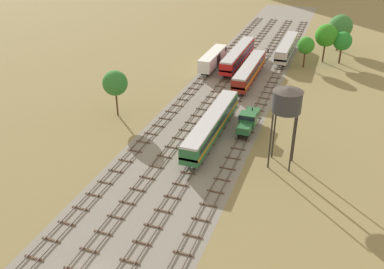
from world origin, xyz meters
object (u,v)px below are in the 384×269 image
at_px(passenger_coach_centre_left_nearest, 212,124).
at_px(passenger_coach_left_far, 238,55).
at_px(shunter_loco_centre_near, 248,120).
at_px(water_tower, 287,101).
at_px(signal_post_near, 226,54).
at_px(diesel_railcar_centre_farther, 287,47).
at_px(signal_post_nearest, 268,57).
at_px(freight_boxcar_far_left_midfar, 213,58).
at_px(diesel_railcar_centre_left_mid, 250,70).

distance_m(passenger_coach_centre_left_nearest, passenger_coach_left_far, 36.86).
bearing_deg(shunter_loco_centre_near, water_tower, -51.70).
relative_size(shunter_loco_centre_near, signal_post_near, 1.77).
bearing_deg(diesel_railcar_centre_farther, passenger_coach_centre_left_nearest, -96.03).
xyz_separation_m(water_tower, signal_post_nearest, (-9.34, 38.10, -6.52)).
xyz_separation_m(passenger_coach_left_far, water_tower, (16.74, -40.67, 7.43)).
bearing_deg(freight_boxcar_far_left_midfar, passenger_coach_left_far, 40.55).
bearing_deg(passenger_coach_left_far, signal_post_near, -141.91).
bearing_deg(diesel_railcar_centre_farther, water_tower, -82.31).
xyz_separation_m(shunter_loco_centre_near, passenger_coach_left_far, (-9.87, 31.97, 0.60)).
height_order(shunter_loco_centre_near, diesel_railcar_centre_farther, diesel_railcar_centre_farther).
xyz_separation_m(freight_boxcar_far_left_midfar, signal_post_nearest, (12.33, 1.65, 1.07)).
xyz_separation_m(shunter_loco_centre_near, freight_boxcar_far_left_midfar, (-14.79, 27.75, 0.44)).
bearing_deg(freight_boxcar_far_left_midfar, shunter_loco_centre_near, -61.94).
relative_size(freight_boxcar_far_left_midfar, signal_post_nearest, 2.52).
xyz_separation_m(passenger_coach_centre_left_nearest, shunter_loco_centre_near, (4.93, 4.56, -0.60)).
xyz_separation_m(passenger_coach_centre_left_nearest, water_tower, (11.80, -4.14, 7.43)).
height_order(diesel_railcar_centre_left_mid, signal_post_nearest, signal_post_nearest).
bearing_deg(diesel_railcar_centre_farther, passenger_coach_left_far, -134.08).
relative_size(passenger_coach_left_far, water_tower, 1.84).
bearing_deg(signal_post_nearest, freight_boxcar_far_left_midfar, -172.40).
bearing_deg(shunter_loco_centre_near, signal_post_nearest, 94.80).
height_order(passenger_coach_centre_left_nearest, freight_boxcar_far_left_midfar, passenger_coach_centre_left_nearest).
bearing_deg(signal_post_nearest, water_tower, -76.23).
xyz_separation_m(passenger_coach_centre_left_nearest, diesel_railcar_centre_left_mid, (0.00, 26.99, -0.02)).
bearing_deg(water_tower, passenger_coach_centre_left_nearest, 160.68).
bearing_deg(freight_boxcar_far_left_midfar, signal_post_nearest, 7.60).
bearing_deg(diesel_railcar_centre_left_mid, water_tower, -69.24).
distance_m(diesel_railcar_centre_left_mid, signal_post_near, 10.62).
bearing_deg(signal_post_near, diesel_railcar_centre_farther, 44.50).
xyz_separation_m(diesel_railcar_centre_farther, signal_post_near, (-12.33, -12.12, 0.47)).
distance_m(water_tower, signal_post_near, 43.79).
distance_m(diesel_railcar_centre_left_mid, freight_boxcar_far_left_midfar, 11.21).
distance_m(passenger_coach_centre_left_nearest, diesel_railcar_centre_left_mid, 26.99).
height_order(shunter_loco_centre_near, passenger_coach_left_far, passenger_coach_left_far).
height_order(passenger_coach_centre_left_nearest, diesel_railcar_centre_farther, same).
relative_size(passenger_coach_left_far, signal_post_nearest, 3.96).
bearing_deg(signal_post_nearest, diesel_railcar_centre_left_mid, -109.49).
relative_size(shunter_loco_centre_near, water_tower, 0.71).
relative_size(diesel_railcar_centre_farther, water_tower, 1.71).
relative_size(shunter_loco_centre_near, signal_post_nearest, 1.52).
bearing_deg(passenger_coach_left_far, shunter_loco_centre_near, -72.85).
height_order(passenger_coach_left_far, signal_post_nearest, signal_post_nearest).
distance_m(freight_boxcar_far_left_midfar, diesel_railcar_centre_farther, 20.65).
distance_m(diesel_railcar_centre_left_mid, passenger_coach_left_far, 10.74).
bearing_deg(signal_post_nearest, passenger_coach_left_far, 160.85).
xyz_separation_m(freight_boxcar_far_left_midfar, signal_post_near, (2.46, 2.28, 0.62)).
distance_m(freight_boxcar_far_left_midfar, signal_post_near, 3.41).
xyz_separation_m(passenger_coach_centre_left_nearest, passenger_coach_left_far, (-4.93, 36.53, 0.00)).
xyz_separation_m(water_tower, signal_post_near, (-19.20, 38.73, -6.97)).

